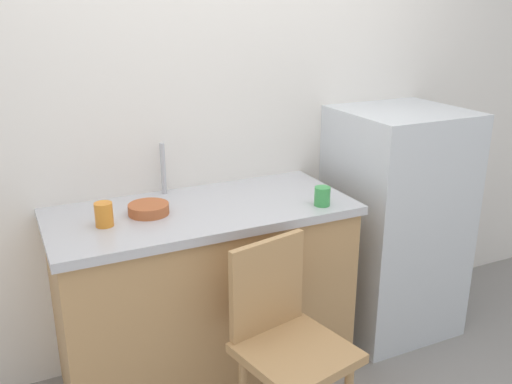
{
  "coord_description": "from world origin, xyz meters",
  "views": [
    {
      "loc": [
        -0.97,
        -1.59,
        1.78
      ],
      "look_at": [
        0.07,
        0.6,
        0.95
      ],
      "focal_mm": 39.07,
      "sensor_mm": 36.0,
      "label": 1
    }
  ],
  "objects_px": {
    "refrigerator": "(394,223)",
    "cup_orange": "(104,214)",
    "cup_green": "(322,196)",
    "terracotta_bowl": "(149,209)",
    "chair": "(286,340)"
  },
  "relations": [
    {
      "from": "refrigerator",
      "to": "cup_orange",
      "type": "height_order",
      "value": "refrigerator"
    },
    {
      "from": "chair",
      "to": "terracotta_bowl",
      "type": "bearing_deg",
      "value": 110.86
    },
    {
      "from": "cup_orange",
      "to": "cup_green",
      "type": "bearing_deg",
      "value": -10.66
    },
    {
      "from": "refrigerator",
      "to": "chair",
      "type": "relative_size",
      "value": 1.41
    },
    {
      "from": "cup_green",
      "to": "cup_orange",
      "type": "distance_m",
      "value": 0.96
    },
    {
      "from": "terracotta_bowl",
      "to": "cup_green",
      "type": "distance_m",
      "value": 0.78
    },
    {
      "from": "chair",
      "to": "terracotta_bowl",
      "type": "distance_m",
      "value": 0.81
    },
    {
      "from": "refrigerator",
      "to": "chair",
      "type": "distance_m",
      "value": 1.14
    },
    {
      "from": "terracotta_bowl",
      "to": "cup_orange",
      "type": "relative_size",
      "value": 1.76
    },
    {
      "from": "refrigerator",
      "to": "terracotta_bowl",
      "type": "relative_size",
      "value": 7.04
    },
    {
      "from": "terracotta_bowl",
      "to": "cup_orange",
      "type": "xyz_separation_m",
      "value": [
        -0.2,
        -0.06,
        0.03
      ]
    },
    {
      "from": "refrigerator",
      "to": "cup_orange",
      "type": "relative_size",
      "value": 12.38
    },
    {
      "from": "cup_green",
      "to": "refrigerator",
      "type": "bearing_deg",
      "value": 19.55
    },
    {
      "from": "terracotta_bowl",
      "to": "cup_green",
      "type": "xyz_separation_m",
      "value": [
        0.74,
        -0.23,
        0.02
      ]
    },
    {
      "from": "cup_green",
      "to": "cup_orange",
      "type": "relative_size",
      "value": 0.86
    }
  ]
}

